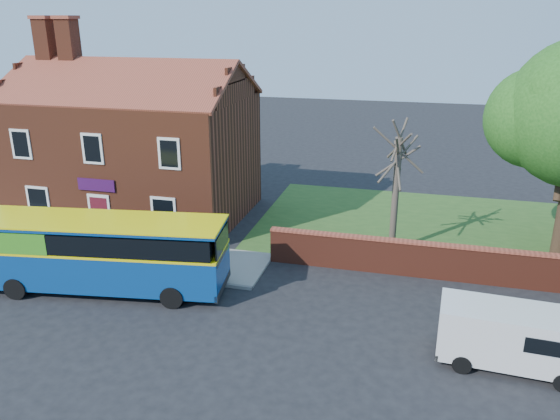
# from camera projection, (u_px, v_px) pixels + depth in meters

# --- Properties ---
(ground) EXTENTS (120.00, 120.00, 0.00)m
(ground) POSITION_uv_depth(u_px,v_px,m) (164.00, 335.00, 19.13)
(ground) COLOR black
(ground) RESTS_ON ground
(pavement) EXTENTS (18.00, 3.50, 0.12)m
(pavement) POSITION_uv_depth(u_px,v_px,m) (83.00, 250.00, 26.01)
(pavement) COLOR gray
(pavement) RESTS_ON ground
(kerb) EXTENTS (18.00, 0.15, 0.14)m
(kerb) POSITION_uv_depth(u_px,v_px,m) (60.00, 265.00, 24.41)
(kerb) COLOR slate
(kerb) RESTS_ON ground
(grass_strip) EXTENTS (26.00, 12.00, 0.04)m
(grass_strip) POSITION_uv_depth(u_px,v_px,m) (509.00, 235.00, 27.90)
(grass_strip) COLOR #426B28
(grass_strip) RESTS_ON ground
(shop_building) EXTENTS (12.30, 8.13, 10.50)m
(shop_building) POSITION_uv_depth(u_px,v_px,m) (136.00, 154.00, 30.15)
(shop_building) COLOR brown
(shop_building) RESTS_ON ground
(boundary_wall) EXTENTS (22.00, 0.38, 1.60)m
(boundary_wall) POSITION_uv_depth(u_px,v_px,m) (532.00, 270.00, 22.16)
(boundary_wall) COLOR maroon
(boundary_wall) RESTS_ON ground
(bus) EXTENTS (10.19, 3.88, 3.03)m
(bus) POSITION_uv_depth(u_px,v_px,m) (94.00, 250.00, 21.84)
(bus) COLOR navy
(bus) RESTS_ON ground
(van_near) EXTENTS (4.62, 2.12, 1.98)m
(van_near) POSITION_uv_depth(u_px,v_px,m) (514.00, 336.00, 17.08)
(van_near) COLOR silver
(van_near) RESTS_ON ground
(bare_tree) EXTENTS (2.25, 2.68, 6.01)m
(bare_tree) POSITION_uv_depth(u_px,v_px,m) (396.00, 189.00, 25.00)
(bare_tree) COLOR #4C4238
(bare_tree) RESTS_ON ground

